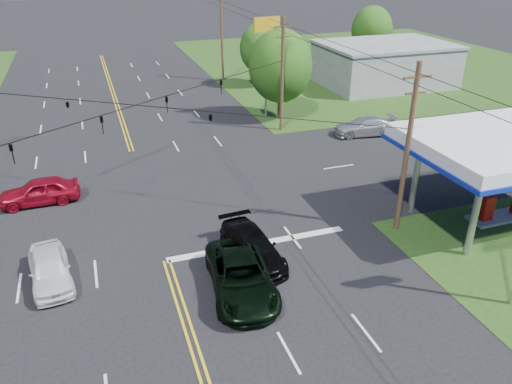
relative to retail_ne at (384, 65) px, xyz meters
name	(u,v)px	position (x,y,z in m)	size (l,w,h in m)	color
ground	(145,195)	(-30.00, -20.00, -2.20)	(280.00, 280.00, 0.00)	black
grass_ne	(367,61)	(5.00, 12.00, -2.20)	(46.00, 48.00, 0.03)	#243F14
stop_bar	(258,244)	(-25.00, -28.00, -2.20)	(10.00, 0.50, 0.02)	silver
retail_ne	(384,65)	(0.00, 0.00, 0.00)	(14.00, 10.00, 4.40)	slate
pole_se	(407,148)	(-17.00, -29.00, 2.72)	(1.60, 0.28, 9.50)	#44291C
pole_ne	(282,74)	(-17.00, -11.00, 2.72)	(1.60, 0.28, 9.50)	#44291C
pole_right_far	(222,36)	(-17.00, 8.00, 2.97)	(1.60, 0.28, 10.00)	#44291C
span_wire_signals	(136,105)	(-30.00, -20.00, 3.80)	(26.00, 18.00, 1.13)	black
power_lines	(135,68)	(-30.00, -22.00, 6.40)	(26.04, 100.00, 0.64)	black
tree_right_a	(280,66)	(-16.00, -8.00, 2.67)	(5.70, 5.70, 8.18)	#44291C
tree_right_b	(262,48)	(-13.50, 4.00, 2.02)	(4.94, 4.94, 7.09)	#44291C
tree_far_r	(372,30)	(4.00, 10.00, 2.34)	(5.32, 5.32, 7.63)	#44291C
pickup_dkgreen	(241,276)	(-27.09, -31.61, -1.36)	(2.78, 6.02, 1.67)	black
suv_black	(252,247)	(-25.78, -29.30, -1.44)	(2.14, 5.27, 1.53)	black
pickup_white	(50,269)	(-35.51, -28.00, -1.43)	(1.82, 4.52, 1.54)	white
sedan_red	(39,191)	(-36.34, -19.00, -1.38)	(1.93, 4.79, 1.63)	maroon
sedan_far	(365,126)	(-10.76, -14.50, -1.43)	(2.15, 5.30, 1.54)	silver
polesign_ne	(267,39)	(-17.00, -7.11, 4.94)	(2.48, 0.58, 9.00)	#A5A5AA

